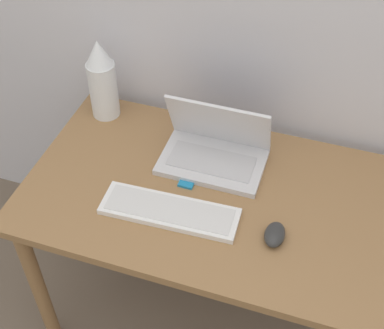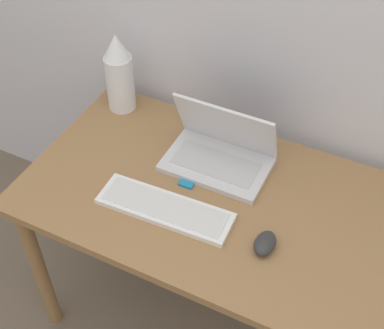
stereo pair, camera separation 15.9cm
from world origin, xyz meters
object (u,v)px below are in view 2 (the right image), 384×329
at_px(keyboard, 165,208).
at_px(mp3_player, 189,181).
at_px(vase, 119,73).
at_px(laptop, 220,151).
at_px(mouse, 265,243).

height_order(keyboard, mp3_player, keyboard).
xyz_separation_m(keyboard, mp3_player, (0.01, 0.14, -0.01)).
xyz_separation_m(keyboard, vase, (-0.38, 0.37, 0.14)).
bearing_deg(laptop, mouse, -45.53).
height_order(laptop, mouse, laptop).
xyz_separation_m(vase, mp3_player, (0.39, -0.23, -0.14)).
bearing_deg(mp3_player, laptop, 68.28).
bearing_deg(mouse, mp3_player, 156.45).
bearing_deg(laptop, mp3_player, -111.72).
bearing_deg(vase, mouse, -27.97).
xyz_separation_m(mouse, vase, (-0.69, 0.37, 0.13)).
relative_size(mouse, vase, 0.31).
bearing_deg(mp3_player, keyboard, -93.95).
distance_m(laptop, mouse, 0.36).
bearing_deg(mouse, keyboard, -179.16).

